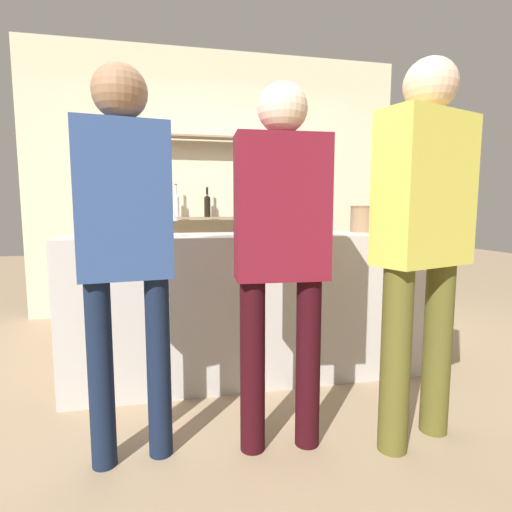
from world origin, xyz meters
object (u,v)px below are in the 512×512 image
counter_bottle_1 (283,214)px  customer_left (125,231)px  customer_right (423,226)px  counter_bottle_2 (317,215)px  server_behind_counter (268,222)px  wine_glass (171,214)px  ice_bucket (363,219)px  counter_bottle_3 (125,215)px  customer_center (282,239)px  counter_bottle_0 (384,214)px

counter_bottle_1 → customer_left: customer_left is taller
counter_bottle_1 → customer_right: 1.08m
counter_bottle_2 → server_behind_counter: 0.69m
wine_glass → customer_right: bearing=-34.9°
customer_right → server_behind_counter: 1.72m
counter_bottle_1 → server_behind_counter: (0.07, 0.68, -0.08)m
ice_bucket → customer_left: 1.82m
counter_bottle_3 → wine_glass: counter_bottle_3 is taller
counter_bottle_1 → counter_bottle_2: counter_bottle_1 is taller
counter_bottle_2 → counter_bottle_3: 1.29m
counter_bottle_2 → server_behind_counter: bearing=106.6°
counter_bottle_1 → counter_bottle_2: (0.27, 0.03, -0.01)m
customer_right → counter_bottle_2: bearing=-12.1°
customer_center → server_behind_counter: (0.34, 1.60, 0.02)m
counter_bottle_0 → counter_bottle_3: (-1.76, -0.02, -0.00)m
wine_glass → customer_left: size_ratio=0.11×
counter_bottle_0 → customer_right: size_ratio=0.19×
counter_bottle_1 → customer_center: (-0.27, -0.92, -0.10)m
server_behind_counter → counter_bottle_3: bearing=-49.6°
counter_bottle_0 → counter_bottle_3: size_ratio=1.00×
counter_bottle_2 → ice_bucket: 0.36m
wine_glass → counter_bottle_1: bearing=15.8°
counter_bottle_0 → server_behind_counter: size_ratio=0.19×
customer_right → server_behind_counter: size_ratio=1.03×
ice_bucket → customer_center: 1.32m
counter_bottle_1 → customer_right: bearing=-68.8°
ice_bucket → counter_bottle_2: bearing=-177.7°
customer_left → server_behind_counter: bearing=-40.9°
customer_right → ice_bucket: bearing=-31.6°
counter_bottle_2 → customer_right: (0.12, -1.04, -0.03)m
counter_bottle_3 → server_behind_counter: 1.33m
counter_bottle_0 → customer_left: customer_left is taller
wine_glass → counter_bottle_0: bearing=6.3°
wine_glass → customer_left: bearing=-106.5°
counter_bottle_3 → wine_glass: bearing=-27.4°
counter_bottle_2 → customer_left: bearing=-143.2°
counter_bottle_0 → ice_bucket: (-0.11, 0.09, -0.03)m
counter_bottle_3 → customer_right: 1.70m
counter_bottle_1 → wine_glass: (-0.75, -0.21, 0.00)m
ice_bucket → wine_glass: bearing=-169.4°
counter_bottle_3 → customer_left: 0.81m
ice_bucket → customer_center: bearing=-132.8°
wine_glass → ice_bucket: bearing=10.6°
customer_right → counter_bottle_3: bearing=37.5°
counter_bottle_1 → customer_left: 1.29m
counter_bottle_0 → customer_center: customer_center is taller
counter_bottle_1 → counter_bottle_3: bearing=-176.2°
counter_bottle_2 → wine_glass: (-1.01, -0.24, 0.01)m
counter_bottle_3 → customer_center: size_ratio=0.20×
counter_bottle_2 → customer_left: customer_left is taller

